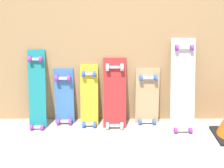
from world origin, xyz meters
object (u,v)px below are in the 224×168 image
(skateboard_white, at_px, (184,89))
(skateboard_natural, at_px, (148,99))
(skateboard_teal, at_px, (38,93))
(skateboard_blue, at_px, (65,99))
(skateboard_red, at_px, (116,96))
(skateboard_yellow, at_px, (90,99))

(skateboard_white, bearing_deg, skateboard_natural, 164.23)
(skateboard_teal, height_order, skateboard_blue, skateboard_teal)
(skateboard_teal, bearing_deg, skateboard_white, -1.24)
(skateboard_red, bearing_deg, skateboard_yellow, 175.26)
(skateboard_red, relative_size, skateboard_natural, 1.16)
(skateboard_red, height_order, skateboard_white, skateboard_white)
(skateboard_red, distance_m, skateboard_white, 0.65)
(skateboard_blue, xyz_separation_m, skateboard_yellow, (0.25, -0.03, 0.02))
(skateboard_teal, relative_size, skateboard_yellow, 1.23)
(skateboard_teal, distance_m, skateboard_blue, 0.27)
(skateboard_blue, bearing_deg, skateboard_yellow, -7.00)
(skateboard_teal, height_order, skateboard_yellow, skateboard_teal)
(skateboard_yellow, relative_size, skateboard_red, 0.92)
(skateboard_yellow, bearing_deg, skateboard_white, -3.49)
(skateboard_yellow, distance_m, skateboard_natural, 0.58)
(skateboard_natural, bearing_deg, skateboard_red, -170.18)
(skateboard_red, distance_m, skateboard_natural, 0.34)
(skateboard_teal, relative_size, skateboard_white, 0.88)
(skateboard_teal, distance_m, skateboard_red, 0.75)
(skateboard_red, xyz_separation_m, skateboard_natural, (0.33, 0.06, -0.06))
(skateboard_teal, xyz_separation_m, skateboard_yellow, (0.50, 0.02, -0.07))
(skateboard_yellow, bearing_deg, skateboard_red, -4.74)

